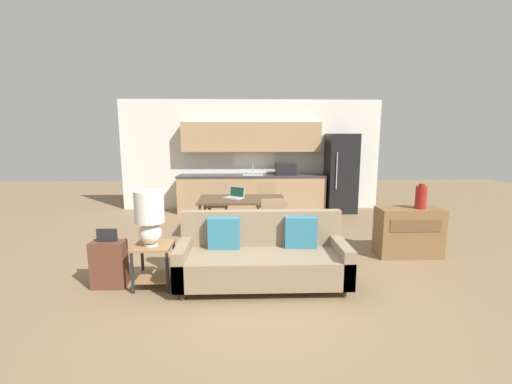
# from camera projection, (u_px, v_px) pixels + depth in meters

# --- Properties ---
(ground_plane) EXTENTS (20.00, 20.00, 0.00)m
(ground_plane) POSITION_uv_depth(u_px,v_px,m) (259.00, 289.00, 4.16)
(ground_plane) COLOR #7F6647
(wall_back) EXTENTS (6.40, 0.07, 2.70)m
(wall_back) POSITION_uv_depth(u_px,v_px,m) (251.00, 155.00, 8.50)
(wall_back) COLOR silver
(wall_back) RESTS_ON ground_plane
(kitchen_counter) EXTENTS (3.54, 0.65, 2.15)m
(kitchen_counter) POSITION_uv_depth(u_px,v_px,m) (252.00, 177.00, 8.29)
(kitchen_counter) COLOR tan
(kitchen_counter) RESTS_ON ground_plane
(refrigerator) EXTENTS (0.68, 0.74, 1.88)m
(refrigerator) POSITION_uv_depth(u_px,v_px,m) (341.00, 173.00, 8.24)
(refrigerator) COLOR black
(refrigerator) RESTS_ON ground_plane
(dining_table) EXTENTS (1.54, 0.85, 0.72)m
(dining_table) POSITION_uv_depth(u_px,v_px,m) (242.00, 202.00, 6.17)
(dining_table) COLOR brown
(dining_table) RESTS_ON ground_plane
(couch) EXTENTS (2.06, 0.80, 0.89)m
(couch) POSITION_uv_depth(u_px,v_px,m) (262.00, 257.00, 4.27)
(couch) COLOR #3D2D1E
(couch) RESTS_ON ground_plane
(side_table) EXTENTS (0.45, 0.45, 0.53)m
(side_table) POSITION_uv_depth(u_px,v_px,m) (154.00, 258.00, 4.21)
(side_table) COLOR olive
(side_table) RESTS_ON ground_plane
(table_lamp) EXTENTS (0.35, 0.35, 0.67)m
(table_lamp) POSITION_uv_depth(u_px,v_px,m) (150.00, 215.00, 4.09)
(table_lamp) COLOR silver
(table_lamp) RESTS_ON side_table
(credenza) EXTENTS (0.96, 0.42, 0.76)m
(credenza) POSITION_uv_depth(u_px,v_px,m) (408.00, 232.00, 5.27)
(credenza) COLOR brown
(credenza) RESTS_ON ground_plane
(vase) EXTENTS (0.16, 0.16, 0.38)m
(vase) POSITION_uv_depth(u_px,v_px,m) (421.00, 197.00, 5.15)
(vase) COLOR maroon
(vase) RESTS_ON credenza
(dining_chair_far_right) EXTENTS (0.44, 0.44, 0.88)m
(dining_chair_far_right) POSITION_uv_depth(u_px,v_px,m) (266.00, 202.00, 6.99)
(dining_chair_far_right) COLOR #997A56
(dining_chair_far_right) RESTS_ON ground_plane
(dining_chair_far_left) EXTENTS (0.42, 0.42, 0.88)m
(dining_chair_far_left) POSITION_uv_depth(u_px,v_px,m) (218.00, 202.00, 6.95)
(dining_chair_far_left) COLOR #997A56
(dining_chair_far_left) RESTS_ON ground_plane
(dining_chair_near_right) EXTENTS (0.44, 0.44, 0.88)m
(dining_chair_near_right) POSITION_uv_depth(u_px,v_px,m) (272.00, 220.00, 5.47)
(dining_chair_near_right) COLOR #997A56
(dining_chair_near_right) RESTS_ON ground_plane
(laptop) EXTENTS (0.41, 0.39, 0.20)m
(laptop) POSITION_uv_depth(u_px,v_px,m) (235.00, 195.00, 6.21)
(laptop) COLOR #B7BABC
(laptop) RESTS_ON dining_table
(suitcase) EXTENTS (0.41, 0.22, 0.74)m
(suitcase) POSITION_uv_depth(u_px,v_px,m) (109.00, 264.00, 4.19)
(suitcase) COLOR brown
(suitcase) RESTS_ON ground_plane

